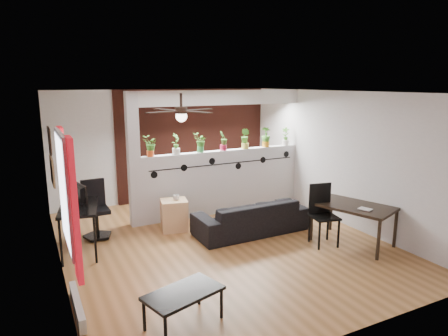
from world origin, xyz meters
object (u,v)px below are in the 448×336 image
potted_plant_1 (176,143)px  potted_plant_5 (266,136)px  potted_plant_0 (150,146)px  office_chair (96,213)px  coffee_table (183,295)px  cube_shelf (174,215)px  cup (176,197)px  ceiling_fan (181,113)px  dining_table (354,209)px  sofa (251,217)px  computer_desk (79,210)px  potted_plant_3 (223,140)px  folding_chair (322,209)px  potted_plant_2 (200,142)px  potted_plant_6 (286,136)px  potted_plant_4 (245,138)px

potted_plant_1 → potted_plant_5: potted_plant_5 is taller
potted_plant_0 → office_chair: bearing=-166.2°
potted_plant_5 → coffee_table: size_ratio=0.45×
potted_plant_1 → potted_plant_5: bearing=-0.0°
cube_shelf → cup: 0.35m
ceiling_fan → dining_table: 3.37m
potted_plant_0 → sofa: 2.36m
computer_desk → cube_shelf: bearing=8.8°
potted_plant_3 → coffee_table: potted_plant_3 is taller
potted_plant_1 → cube_shelf: bearing=-115.9°
potted_plant_3 → cup: (-1.28, -0.57, -0.93)m
folding_chair → potted_plant_0: bearing=135.2°
potted_plant_2 → potted_plant_6: 2.11m
office_chair → folding_chair: 4.02m
computer_desk → dining_table: size_ratio=0.81×
sofa → folding_chair: bearing=130.1°
potted_plant_0 → dining_table: 3.92m
ceiling_fan → office_chair: bearing=126.1°
potted_plant_0 → coffee_table: potted_plant_0 is taller
potted_plant_0 → dining_table: size_ratio=0.27×
potted_plant_4 → folding_chair: bearing=-84.5°
potted_plant_0 → dining_table: (2.79, -2.58, -0.94)m
cup → dining_table: (2.49, -2.01, -0.01)m
potted_plant_6 → office_chair: potted_plant_6 is taller
potted_plant_0 → potted_plant_6: bearing=0.0°
ceiling_fan → potted_plant_4: 2.88m
potted_plant_1 → potted_plant_6: bearing=0.0°
potted_plant_2 → potted_plant_5: size_ratio=0.89×
potted_plant_6 → coffee_table: (-3.84, -3.50, -1.20)m
potted_plant_1 → computer_desk: size_ratio=0.36×
office_chair → folding_chair: size_ratio=0.98×
ceiling_fan → potted_plant_1: 2.02m
potted_plant_0 → potted_plant_4: size_ratio=0.91×
potted_plant_1 → cube_shelf: 1.43m
potted_plant_3 → computer_desk: potted_plant_3 is taller
potted_plant_1 → potted_plant_2: (0.53, 0.00, -0.02)m
potted_plant_6 → cube_shelf: bearing=-168.9°
potted_plant_0 → potted_plant_5: bearing=-0.0°
computer_desk → folding_chair: (3.80, -1.48, -0.10)m
potted_plant_1 → potted_plant_5: size_ratio=0.97×
potted_plant_3 → potted_plant_1: bearing=180.0°
ceiling_fan → folding_chair: (2.35, -0.51, -1.69)m
potted_plant_6 → computer_desk: bearing=-169.8°
potted_plant_2 → potted_plant_5: 1.58m
dining_table → potted_plant_4: bearing=104.9°
potted_plant_1 → computer_desk: potted_plant_1 is taller
ceiling_fan → dining_table: size_ratio=0.81×
office_chair → coffee_table: (0.45, -3.23, -0.09)m
dining_table → ceiling_fan: bearing=164.4°
cube_shelf → dining_table: (2.54, -2.01, 0.33)m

